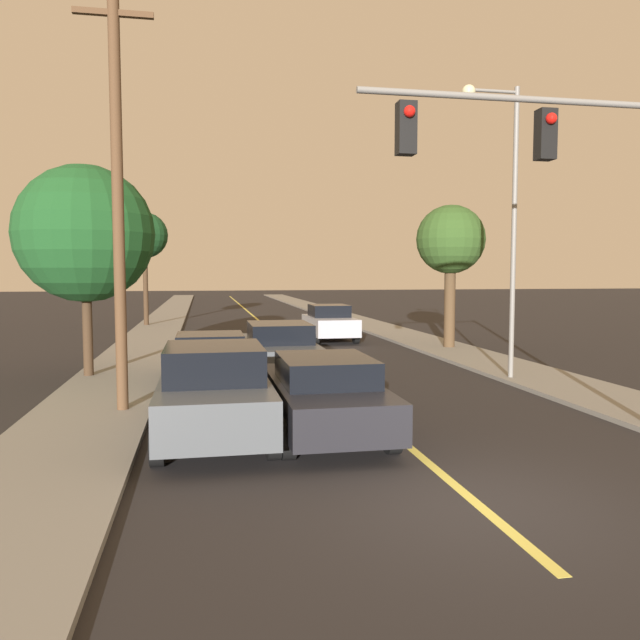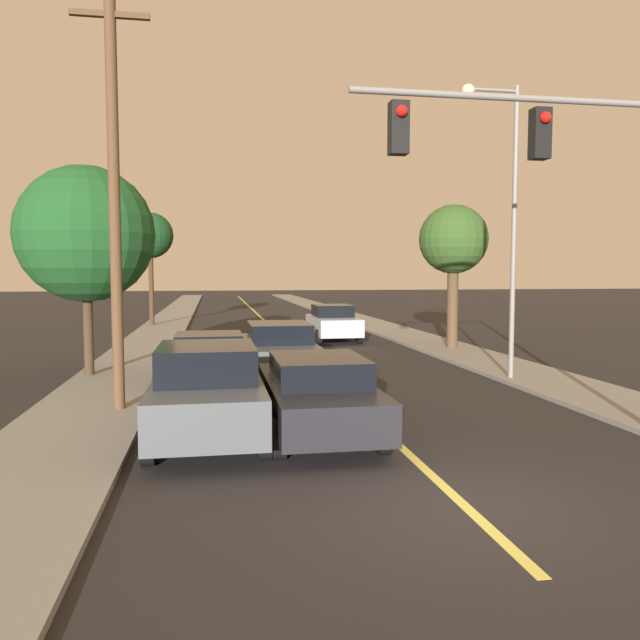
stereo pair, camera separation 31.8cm
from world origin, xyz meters
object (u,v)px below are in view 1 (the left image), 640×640
object	(u,v)px
car_near_lane_second	(279,348)
tree_left_far	(145,236)
car_near_lane_front	(324,393)
car_far_oncoming	(330,322)
traffic_signal_mast	(565,184)
utility_pole_left	(118,193)
streetlamp_right	(503,196)
tree_left_near	(85,234)
car_outer_lane_front	(214,392)
car_outer_lane_second	(210,357)
tree_right_near	(451,241)

from	to	relation	value
car_near_lane_second	tree_left_far	bearing A→B (deg)	106.62
car_near_lane_front	car_far_oncoming	distance (m)	16.18
traffic_signal_mast	utility_pole_left	xyz separation A→B (m)	(-8.26, 3.16, 0.03)
streetlamp_right	tree_left_near	xyz separation A→B (m)	(-11.30, 2.52, -1.00)
car_far_oncoming	car_near_lane_front	bearing A→B (deg)	78.03
car_outer_lane_front	tree_left_far	bearing A→B (deg)	97.57
streetlamp_right	tree_left_far	size ratio (longest dim) A/B	1.27
car_outer_lane_front	car_outer_lane_second	bearing A→B (deg)	90.00
car_near_lane_second	utility_pole_left	xyz separation A→B (m)	(-3.91, -4.52, 3.88)
traffic_signal_mast	streetlamp_right	distance (m)	5.66
utility_pole_left	tree_left_near	distance (m)	5.04
car_outer_lane_front	streetlamp_right	xyz separation A→B (m)	(7.91, 4.68, 4.22)
car_near_lane_second	tree_right_near	world-z (taller)	tree_right_near
tree_left_far	tree_right_near	distance (m)	18.12
car_near_lane_front	traffic_signal_mast	size ratio (longest dim) A/B	0.76
utility_pole_left	tree_left_near	world-z (taller)	utility_pole_left
car_near_lane_front	car_outer_lane_front	world-z (taller)	car_outer_lane_front
car_outer_lane_second	traffic_signal_mast	size ratio (longest dim) A/B	0.65
tree_left_near	tree_right_near	xyz separation A→B (m)	(12.73, 4.52, 0.14)
car_outer_lane_second	streetlamp_right	xyz separation A→B (m)	(7.91, -1.00, 4.35)
car_near_lane_front	car_outer_lane_second	bearing A→B (deg)	109.63
utility_pole_left	car_outer_lane_second	bearing A→B (deg)	59.95
car_outer_lane_second	car_far_oncoming	distance (m)	11.49
car_outer_lane_front	tree_left_far	size ratio (longest dim) A/B	0.74
traffic_signal_mast	streetlamp_right	size ratio (longest dim) A/B	0.79
car_near_lane_front	traffic_signal_mast	distance (m)	5.87
car_far_oncoming	traffic_signal_mast	xyz separation A→B (m)	(1.00, -16.58, 3.83)
traffic_signal_mast	tree_left_near	size ratio (longest dim) A/B	1.06
car_far_oncoming	tree_left_near	size ratio (longest dim) A/B	0.72
car_far_oncoming	tree_left_far	bearing A→B (deg)	-45.68
car_outer_lane_front	tree_right_near	xyz separation A→B (m)	(9.34, 11.72, 3.36)
car_outer_lane_front	utility_pole_left	size ratio (longest dim) A/B	0.53
streetlamp_right	utility_pole_left	xyz separation A→B (m)	(-9.80, -2.26, -0.42)
car_far_oncoming	utility_pole_left	distance (m)	15.74
car_far_oncoming	tree_left_near	world-z (taller)	tree_left_near
traffic_signal_mast	car_far_oncoming	bearing A→B (deg)	93.44
utility_pole_left	tree_left_far	world-z (taller)	utility_pole_left
car_near_lane_second	car_far_oncoming	xyz separation A→B (m)	(3.36, 8.90, 0.01)
utility_pole_left	tree_left_near	size ratio (longest dim) A/B	1.49
car_near_lane_second	car_outer_lane_second	bearing A→B (deg)	-148.15
tree_left_far	tree_right_near	size ratio (longest dim) A/B	1.13
tree_left_near	car_outer_lane_second	bearing A→B (deg)	-24.12
car_near_lane_second	traffic_signal_mast	xyz separation A→B (m)	(4.35, -7.68, 3.84)
car_outer_lane_second	traffic_signal_mast	xyz separation A→B (m)	(6.37, -6.43, 3.89)
traffic_signal_mast	utility_pole_left	bearing A→B (deg)	159.04
car_far_oncoming	tree_right_near	bearing A→B (deg)	133.88
car_near_lane_front	utility_pole_left	size ratio (longest dim) A/B	0.54
utility_pole_left	tree_right_near	distance (m)	14.59
car_outer_lane_second	tree_right_near	world-z (taller)	tree_right_near
car_outer_lane_second	car_far_oncoming	world-z (taller)	car_far_oncoming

